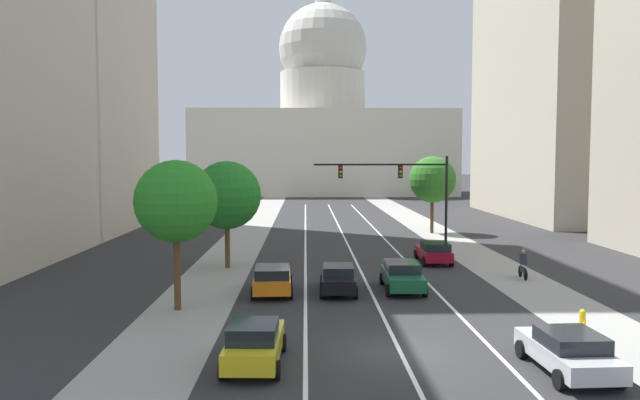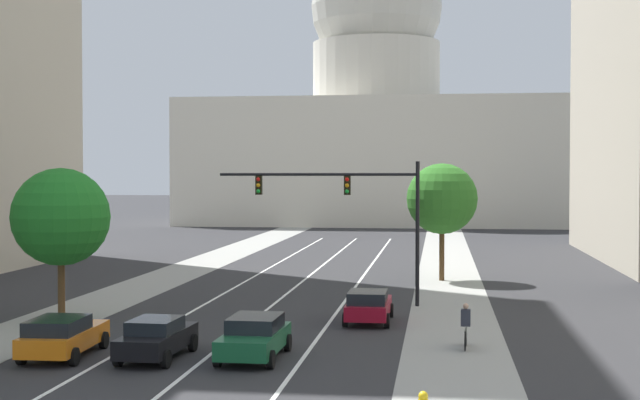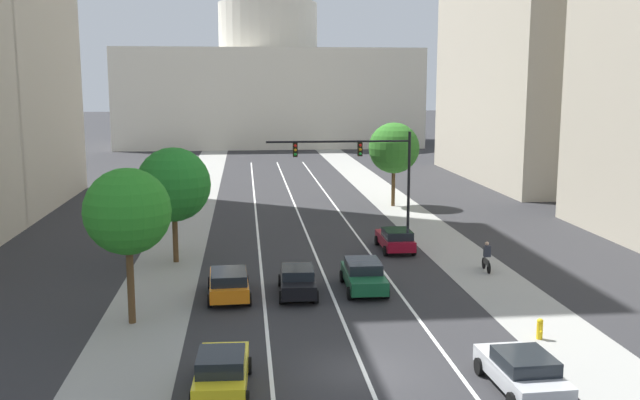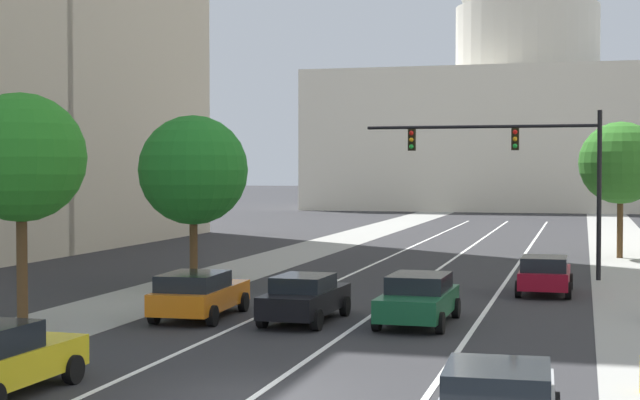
# 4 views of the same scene
# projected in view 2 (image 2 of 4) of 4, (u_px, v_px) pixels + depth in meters

# --- Properties ---
(ground_plane) EXTENTS (400.00, 400.00, 0.00)m
(ground_plane) POSITION_uv_depth(u_px,v_px,m) (317.00, 270.00, 62.20)
(ground_plane) COLOR #2B2B2D
(sidewalk_left) EXTENTS (3.98, 130.00, 0.01)m
(sidewalk_left) POSITION_uv_depth(u_px,v_px,m) (169.00, 276.00, 58.40)
(sidewalk_left) COLOR gray
(sidewalk_left) RESTS_ON ground
(sidewalk_right) EXTENTS (3.98, 130.00, 0.01)m
(sidewalk_right) POSITION_uv_depth(u_px,v_px,m) (449.00, 281.00, 56.09)
(sidewalk_right) COLOR gray
(sidewalk_right) RESTS_ON ground
(lane_stripe_left) EXTENTS (0.16, 90.00, 0.01)m
(lane_stripe_left) POSITION_uv_depth(u_px,v_px,m) (214.00, 299.00, 47.78)
(lane_stripe_left) COLOR white
(lane_stripe_left) RESTS_ON ground
(lane_stripe_center) EXTENTS (0.16, 90.00, 0.01)m
(lane_stripe_center) POSITION_uv_depth(u_px,v_px,m) (278.00, 300.00, 47.33)
(lane_stripe_center) COLOR white
(lane_stripe_center) RESTS_ON ground
(lane_stripe_right) EXTENTS (0.16, 90.00, 0.01)m
(lane_stripe_right) POSITION_uv_depth(u_px,v_px,m) (344.00, 302.00, 46.89)
(lane_stripe_right) COLOR white
(lane_stripe_right) RESTS_ON ground
(capitol_building) EXTENTS (49.49, 22.35, 38.31)m
(capitol_building) POSITION_uv_depth(u_px,v_px,m) (376.00, 123.00, 119.93)
(capitol_building) COLOR beige
(capitol_building) RESTS_ON ground
(car_crimson) EXTENTS (2.03, 4.38, 1.47)m
(car_crimson) POSITION_uv_depth(u_px,v_px,m) (369.00, 305.00, 40.37)
(car_crimson) COLOR maroon
(car_crimson) RESTS_ON ground
(car_green) EXTENTS (2.15, 4.63, 1.52)m
(car_green) POSITION_uv_depth(u_px,v_px,m) (254.00, 336.00, 32.58)
(car_green) COLOR #14512D
(car_green) RESTS_ON ground
(car_orange) EXTENTS (2.24, 4.67, 1.50)m
(car_orange) POSITION_uv_depth(u_px,v_px,m) (63.00, 335.00, 32.80)
(car_orange) COLOR orange
(car_orange) RESTS_ON ground
(car_black) EXTENTS (2.06, 4.52, 1.47)m
(car_black) POSITION_uv_depth(u_px,v_px,m) (157.00, 338.00, 32.53)
(car_black) COLOR black
(car_black) RESTS_ON ground
(traffic_signal_mast) EXTENTS (10.14, 0.39, 7.23)m
(traffic_signal_mast) POSITION_uv_depth(u_px,v_px,m) (353.00, 202.00, 45.61)
(traffic_signal_mast) COLOR black
(traffic_signal_mast) RESTS_ON ground
(cyclist) EXTENTS (0.38, 1.70, 1.72)m
(cyclist) POSITION_uv_depth(u_px,v_px,m) (466.00, 326.00, 34.43)
(cyclist) COLOR black
(cyclist) RESTS_ON ground
(street_tree_near_left) EXTENTS (4.38, 4.38, 6.89)m
(street_tree_near_left) POSITION_uv_depth(u_px,v_px,m) (61.00, 217.00, 40.60)
(street_tree_near_left) COLOR #51381E
(street_tree_near_left) RESTS_ON ground
(street_tree_mid_right) EXTENTS (4.37, 4.37, 7.25)m
(street_tree_mid_right) POSITION_uv_depth(u_px,v_px,m) (442.00, 199.00, 56.01)
(street_tree_mid_right) COLOR #51381E
(street_tree_mid_right) RESTS_ON ground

